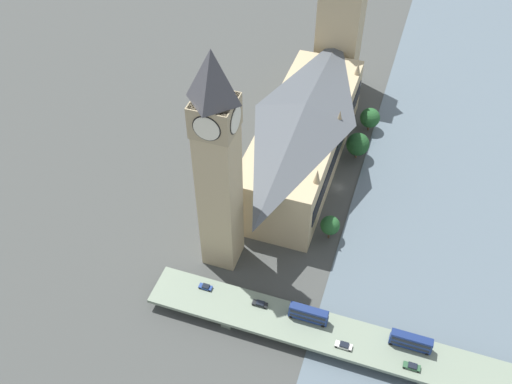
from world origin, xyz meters
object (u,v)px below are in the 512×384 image
at_px(parliament_hall, 304,135).
at_px(car_northbound_tail, 344,345).
at_px(double_decker_bus_lead, 309,314).
at_px(car_southbound_mid, 206,287).
at_px(clock_tower, 218,161).
at_px(double_decker_bus_mid, 411,341).
at_px(road_bridge, 428,363).
at_px(victoria_tower, 340,29).
at_px(car_northbound_mid, 412,366).
at_px(car_northbound_lead, 260,304).

bearing_deg(parliament_hall, car_northbound_tail, 113.50).
distance_m(parliament_hall, double_decker_bus_lead, 71.13).
bearing_deg(parliament_hall, car_southbound_mid, 80.39).
bearing_deg(double_decker_bus_lead, clock_tower, -28.18).
bearing_deg(car_northbound_tail, double_decker_bus_lead, -24.94).
height_order(parliament_hall, double_decker_bus_mid, parliament_hall).
bearing_deg(road_bridge, double_decker_bus_mid, -27.22).
relative_size(clock_tower, victoria_tower, 1.27).
relative_size(car_northbound_mid, car_northbound_tail, 0.96).
relative_size(double_decker_bus_lead, car_northbound_lead, 2.49).
bearing_deg(victoria_tower, car_northbound_mid, 111.63).
height_order(double_decker_bus_mid, car_northbound_lead, double_decker_bus_mid).
bearing_deg(clock_tower, car_northbound_mid, 159.74).
bearing_deg(double_decker_bus_lead, road_bridge, 176.13).
height_order(double_decker_bus_lead, car_southbound_mid, double_decker_bus_lead).
bearing_deg(road_bridge, car_northbound_mid, 39.76).
height_order(car_northbound_tail, car_southbound_mid, car_northbound_tail).
xyz_separation_m(parliament_hall, road_bridge, (-54.38, 70.14, -10.33)).
xyz_separation_m(victoria_tower, double_decker_bus_lead, (-20.38, 121.45, -20.63)).
bearing_deg(car_northbound_mid, road_bridge, -140.24).
bearing_deg(double_decker_bus_mid, car_northbound_tail, 18.91).
bearing_deg(clock_tower, parliament_hall, -103.63).
distance_m(victoria_tower, double_decker_bus_mid, 132.11).
distance_m(road_bridge, car_northbound_tail, 22.81).
height_order(parliament_hall, car_northbound_tail, parliament_hall).
relative_size(parliament_hall, double_decker_bus_mid, 7.19).
relative_size(double_decker_bus_mid, car_southbound_mid, 2.85).
distance_m(victoria_tower, car_southbound_mid, 123.43).
bearing_deg(car_southbound_mid, victoria_tower, -95.35).
bearing_deg(car_northbound_mid, double_decker_bus_lead, -10.67).
bearing_deg(car_southbound_mid, double_decker_bus_lead, 178.80).
distance_m(double_decker_bus_mid, car_northbound_lead, 43.11).
height_order(double_decker_bus_lead, car_northbound_mid, double_decker_bus_lead).
distance_m(parliament_hall, victoria_tower, 55.39).
bearing_deg(car_southbound_mid, road_bridge, 177.42).
distance_m(double_decker_bus_lead, car_northbound_lead, 14.62).
distance_m(car_northbound_lead, car_southbound_mid, 17.23).
distance_m(double_decker_bus_mid, car_northbound_mid, 6.66).
bearing_deg(car_northbound_mid, car_southbound_mid, -5.85).
height_order(parliament_hall, car_northbound_mid, parliament_hall).
distance_m(car_northbound_mid, car_northbound_tail, 18.53).
bearing_deg(parliament_hall, double_decker_bus_lead, 106.67).
bearing_deg(double_decker_bus_lead, car_northbound_mid, 169.33).
xyz_separation_m(double_decker_bus_lead, double_decker_bus_mid, (-28.60, -0.51, -0.04)).
distance_m(double_decker_bus_mid, car_northbound_tail, 18.18).
xyz_separation_m(car_northbound_lead, car_northbound_mid, (-44.49, 5.85, 0.03)).
distance_m(parliament_hall, road_bridge, 89.35).
relative_size(road_bridge, double_decker_bus_lead, 14.25).
height_order(clock_tower, road_bridge, clock_tower).
xyz_separation_m(car_northbound_mid, car_northbound_tail, (18.52, -0.31, 0.03)).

